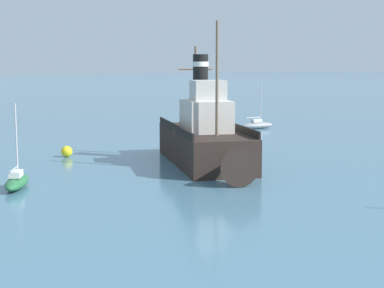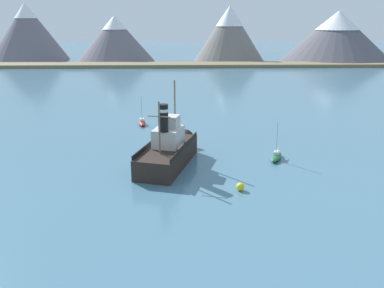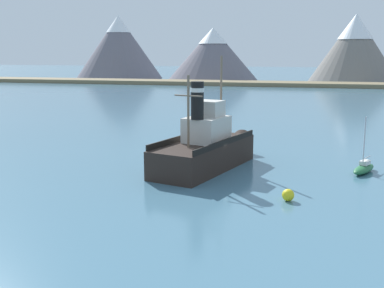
{
  "view_description": "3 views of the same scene",
  "coord_description": "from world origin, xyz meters",
  "px_view_note": "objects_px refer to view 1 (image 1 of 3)",
  "views": [
    {
      "loc": [
        19.94,
        35.87,
        7.28
      ],
      "look_at": [
        0.19,
        0.19,
        1.55
      ],
      "focal_mm": 55.0,
      "sensor_mm": 36.0,
      "label": 1
    },
    {
      "loc": [
        0.78,
        -46.46,
        16.93
      ],
      "look_at": [
        1.94,
        -1.11,
        3.03
      ],
      "focal_mm": 38.0,
      "sensor_mm": 36.0,
      "label": 2
    },
    {
      "loc": [
        8.07,
        -40.72,
        10.25
      ],
      "look_at": [
        -2.35,
        0.99,
        1.99
      ],
      "focal_mm": 45.0,
      "sensor_mm": 36.0,
      "label": 3
    }
  ],
  "objects_px": {
    "sailboat_green": "(17,181)",
    "sailboat_grey": "(258,125)",
    "mooring_buoy": "(67,151)",
    "old_tugboat": "(207,139)"
  },
  "relations": [
    {
      "from": "sailboat_green",
      "to": "sailboat_grey",
      "type": "distance_m",
      "value": 35.15
    },
    {
      "from": "sailboat_grey",
      "to": "mooring_buoy",
      "type": "xyz_separation_m",
      "value": [
        24.08,
        8.72,
        0.0
      ]
    },
    {
      "from": "old_tugboat",
      "to": "sailboat_grey",
      "type": "bearing_deg",
      "value": -134.11
    },
    {
      "from": "sailboat_green",
      "to": "mooring_buoy",
      "type": "height_order",
      "value": "sailboat_green"
    },
    {
      "from": "sailboat_green",
      "to": "sailboat_grey",
      "type": "relative_size",
      "value": 1.0
    },
    {
      "from": "sailboat_grey",
      "to": "mooring_buoy",
      "type": "height_order",
      "value": "sailboat_grey"
    },
    {
      "from": "old_tugboat",
      "to": "sailboat_grey",
      "type": "xyz_separation_m",
      "value": [
        -16.49,
        -17.02,
        -1.4
      ]
    },
    {
      "from": "old_tugboat",
      "to": "sailboat_green",
      "type": "distance_m",
      "value": 13.63
    },
    {
      "from": "old_tugboat",
      "to": "mooring_buoy",
      "type": "bearing_deg",
      "value": -47.54
    },
    {
      "from": "sailboat_green",
      "to": "mooring_buoy",
      "type": "distance_m",
      "value": 11.29
    }
  ]
}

